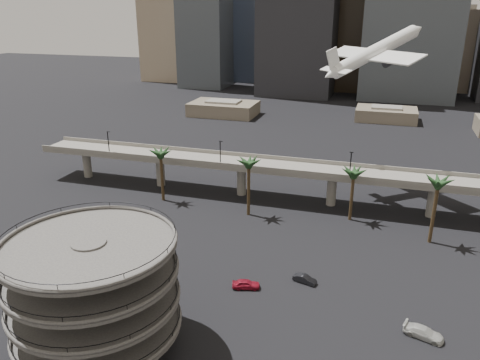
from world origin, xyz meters
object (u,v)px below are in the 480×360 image
(airborne_jet, at_px, (375,52))
(car_a, at_px, (246,284))
(car_b, at_px, (305,279))
(overpass, at_px, (286,171))
(parking_ramp, at_px, (94,286))
(car_c, at_px, (424,333))

(airborne_jet, height_order, car_a, airborne_jet)
(car_b, bearing_deg, overpass, 32.01)
(car_a, relative_size, car_b, 1.13)
(parking_ramp, height_order, car_a, parking_ramp)
(car_a, bearing_deg, parking_ramp, 127.78)
(parking_ramp, xyz_separation_m, car_c, (42.21, 15.25, -9.04))
(overpass, bearing_deg, airborne_jet, 46.56)
(airborne_jet, xyz_separation_m, car_c, (11.97, -61.95, -32.75))
(airborne_jet, bearing_deg, overpass, -179.19)
(airborne_jet, height_order, car_c, airborne_jet)
(parking_ramp, distance_m, car_b, 35.19)
(overpass, distance_m, car_a, 39.91)
(overpass, height_order, airborne_jet, airborne_jet)
(car_a, bearing_deg, overpass, -12.61)
(car_a, distance_m, car_c, 27.75)
(overpass, bearing_deg, car_c, -56.27)
(airborne_jet, distance_m, car_a, 67.98)
(car_a, distance_m, car_b, 10.09)
(airborne_jet, bearing_deg, car_c, -124.81)
(car_b, bearing_deg, airborne_jet, 7.82)
(parking_ramp, distance_m, car_a, 26.24)
(airborne_jet, xyz_separation_m, car_b, (-6.42, -52.98, -32.88))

